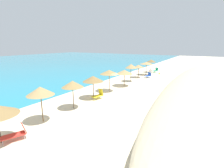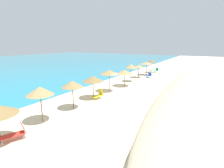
{
  "view_description": "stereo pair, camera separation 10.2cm",
  "coord_description": "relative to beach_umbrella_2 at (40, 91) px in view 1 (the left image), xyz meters",
  "views": [
    {
      "loc": [
        -19.59,
        -10.18,
        6.18
      ],
      "look_at": [
        -0.67,
        0.87,
        1.06
      ],
      "focal_mm": 27.56,
      "sensor_mm": 36.0,
      "label": 1
    },
    {
      "loc": [
        -19.54,
        -10.27,
        6.18
      ],
      "look_at": [
        -0.67,
        0.87,
        1.06
      ],
      "focal_mm": 27.56,
      "sensor_mm": 36.0,
      "label": 2
    }
  ],
  "objects": [
    {
      "name": "ground_plane",
      "position": [
        11.2,
        -1.25,
        -2.58
      ],
      "size": [
        160.0,
        160.0,
        0.0
      ],
      "primitive_type": "plane",
      "color": "beige"
    },
    {
      "name": "beach_umbrella_2",
      "position": [
        0.0,
        0.0,
        0.0
      ],
      "size": [
        2.14,
        2.14,
        2.93
      ],
      "color": "brown",
      "rests_on": "ground_plane"
    },
    {
      "name": "lounge_chair_4",
      "position": [
        29.5,
        -0.6,
        -2.15
      ],
      "size": [
        1.65,
        1.07,
        1.0
      ],
      "rotation": [
        0.0,
        0.0,
        1.26
      ],
      "color": "#199972",
      "rests_on": "ground_plane"
    },
    {
      "name": "dune_ridge",
      "position": [
        13.84,
        -10.7,
        -1.18
      ],
      "size": [
        38.58,
        6.99,
        2.8
      ],
      "primitive_type": "ellipsoid",
      "rotation": [
        0.0,
        0.0,
        -0.0
      ],
      "color": "beige",
      "rests_on": "ground_plane"
    },
    {
      "name": "lounge_chair_3",
      "position": [
        22.46,
        -1.29,
        -2.13
      ],
      "size": [
        1.46,
        1.11,
        1.0
      ],
      "rotation": [
        0.0,
        0.0,
        1.2
      ],
      "color": "blue",
      "rests_on": "ground_plane"
    },
    {
      "name": "beach_umbrella_6",
      "position": [
        14.22,
        -0.34,
        -0.43
      ],
      "size": [
        2.53,
        2.53,
        2.45
      ],
      "color": "brown",
      "rests_on": "ground_plane"
    },
    {
      "name": "beach_umbrella_9",
      "position": [
        25.02,
        0.03,
        -0.15
      ],
      "size": [
        2.63,
        2.63,
        2.66
      ],
      "color": "brown",
      "rests_on": "ground_plane"
    },
    {
      "name": "lounge_chair_1",
      "position": [
        7.22,
        -0.48,
        -2.11
      ],
      "size": [
        1.48,
        0.98,
        1.1
      ],
      "rotation": [
        0.0,
        0.0,
        1.33
      ],
      "color": "yellow",
      "rests_on": "ground_plane"
    },
    {
      "name": "beach_ball",
      "position": [
        27.26,
        -2.09,
        -2.41
      ],
      "size": [
        0.35,
        0.35,
        0.35
      ],
      "primitive_type": "sphere",
      "color": "yellow",
      "rests_on": "ground_plane"
    },
    {
      "name": "beach_umbrella_8",
      "position": [
        21.57,
        0.35,
        -0.44
      ],
      "size": [
        2.11,
        2.11,
        2.41
      ],
      "color": "brown",
      "rests_on": "ground_plane"
    },
    {
      "name": "beach_umbrella_3",
      "position": [
        3.48,
        -0.14,
        -0.13
      ],
      "size": [
        2.08,
        2.08,
        2.78
      ],
      "color": "brown",
      "rests_on": "ground_plane"
    },
    {
      "name": "beach_umbrella_5",
      "position": [
        10.55,
        0.05,
        0.02
      ],
      "size": [
        2.43,
        2.43,
        2.89
      ],
      "color": "brown",
      "rests_on": "ground_plane"
    },
    {
      "name": "lounge_chair_2",
      "position": [
        24.88,
        -0.79,
        -2.08
      ],
      "size": [
        1.55,
        0.65,
        1.18
      ],
      "rotation": [
        0.0,
        0.0,
        1.57
      ],
      "color": "white",
      "rests_on": "ground_plane"
    },
    {
      "name": "beach_umbrella_7",
      "position": [
        17.69,
        0.14,
        0.03
      ],
      "size": [
        1.98,
        1.98,
        2.96
      ],
      "color": "brown",
      "rests_on": "ground_plane"
    },
    {
      "name": "lounge_chair_0",
      "position": [
        -2.73,
        -0.84,
        -2.11
      ],
      "size": [
        1.66,
        1.17,
        1.07
      ],
      "rotation": [
        0.0,
        0.0,
        1.18
      ],
      "color": "red",
      "rests_on": "ground_plane"
    },
    {
      "name": "beach_umbrella_10",
      "position": [
        28.66,
        0.21,
        -0.02
      ],
      "size": [
        2.01,
        2.01,
        2.84
      ],
      "color": "brown",
      "rests_on": "ground_plane"
    },
    {
      "name": "beach_umbrella_4",
      "position": [
        7.08,
        0.1,
        -0.26
      ],
      "size": [
        2.4,
        2.4,
        2.65
      ],
      "color": "brown",
      "rests_on": "ground_plane"
    }
  ]
}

